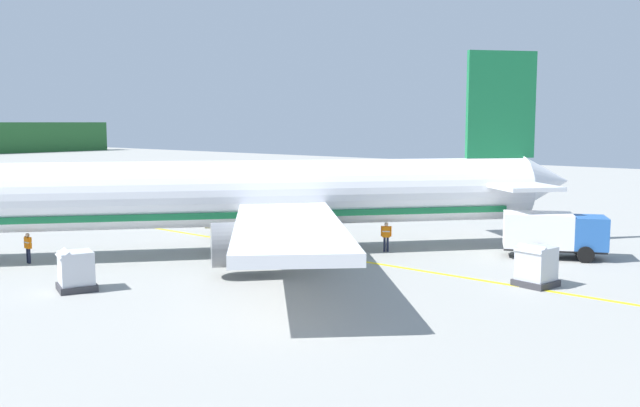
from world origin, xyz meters
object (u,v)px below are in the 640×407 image
cargo_container_mid (76,271)px  crew_loader_left (28,246)px  service_truck_baggage (554,232)px  cargo_container_far (536,266)px  crew_marshaller (386,234)px  airliner_foreground (241,195)px

cargo_container_mid → crew_loader_left: cargo_container_mid is taller
cargo_container_mid → crew_loader_left: 7.70m
service_truck_baggage → crew_loader_left: 28.95m
service_truck_baggage → cargo_container_mid: bearing=147.8°
service_truck_baggage → crew_loader_left: size_ratio=3.55×
cargo_container_mid → service_truck_baggage: bearing=-32.2°
cargo_container_far → crew_marshaller: size_ratio=1.13×
service_truck_baggage → airliner_foreground: bearing=125.5°
cargo_container_far → crew_loader_left: cargo_container_far is taller
cargo_container_mid → crew_marshaller: (16.94, -5.27, 0.14)m
crew_marshaller → cargo_container_mid: bearing=162.7°
service_truck_baggage → crew_loader_left: (-19.87, 21.05, -0.48)m
airliner_foreground → crew_marshaller: 8.78m
cargo_container_far → crew_loader_left: bearing=118.8°
airliner_foreground → cargo_container_mid: 11.49m
airliner_foreground → cargo_container_far: airliner_foreground is taller
cargo_container_mid → airliner_foreground: bearing=4.8°
service_truck_baggage → crew_loader_left: service_truck_baggage is taller
cargo_container_mid → crew_marshaller: size_ratio=1.20×
cargo_container_mid → crew_loader_left: bearing=77.8°
service_truck_baggage → cargo_container_mid: (-21.50, 13.52, -0.55)m
cargo_container_far → crew_loader_left: (-12.67, 23.10, 0.04)m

